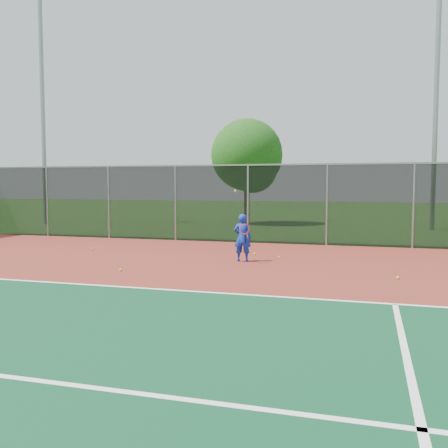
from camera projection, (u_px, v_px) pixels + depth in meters
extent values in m
plane|color=#265518|center=(256.00, 346.00, 7.03)|extent=(120.00, 120.00, 0.00)
cube|color=maroon|center=(280.00, 311.00, 8.94)|extent=(30.00, 20.00, 0.02)
cube|color=white|center=(395.00, 304.00, 9.34)|extent=(22.00, 0.10, 0.00)
cube|color=white|center=(422.00, 430.00, 4.56)|extent=(18.00, 0.10, 0.00)
cube|color=black|center=(327.00, 205.00, 18.40)|extent=(30.00, 0.04, 3.00)
cube|color=gray|center=(328.00, 164.00, 18.28)|extent=(30.00, 0.06, 0.06)
imported|color=#132EB4|center=(242.00, 238.00, 14.56)|extent=(0.54, 0.38, 1.40)
cylinder|color=black|center=(245.00, 239.00, 14.28)|extent=(0.03, 0.15, 0.27)
torus|color=#A51414|center=(245.00, 229.00, 14.16)|extent=(0.30, 0.13, 0.29)
sphere|color=#D7E91B|center=(235.00, 191.00, 14.62)|extent=(0.07, 0.07, 0.07)
sphere|color=#D7E91B|center=(398.00, 278.00, 11.87)|extent=(0.07, 0.07, 0.07)
sphere|color=#D7E91B|center=(93.00, 249.00, 17.22)|extent=(0.07, 0.07, 0.07)
sphere|color=#D7E91B|center=(279.00, 257.00, 15.25)|extent=(0.07, 0.07, 0.07)
sphere|color=#D7E91B|center=(121.00, 270.00, 12.96)|extent=(0.07, 0.07, 0.07)
sphere|color=#D7E91B|center=(254.00, 254.00, 15.96)|extent=(0.07, 0.07, 0.07)
cylinder|color=gray|center=(43.00, 109.00, 28.20)|extent=(0.24, 0.24, 13.09)
cylinder|color=gray|center=(436.00, 97.00, 24.39)|extent=(0.24, 0.24, 13.09)
cylinder|color=#372614|center=(247.00, 204.00, 28.56)|extent=(0.30, 0.30, 2.30)
sphere|color=#184712|center=(247.00, 155.00, 28.34)|extent=(4.08, 4.08, 4.08)
sphere|color=#184712|center=(253.00, 168.00, 28.00)|extent=(2.81, 2.81, 2.81)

